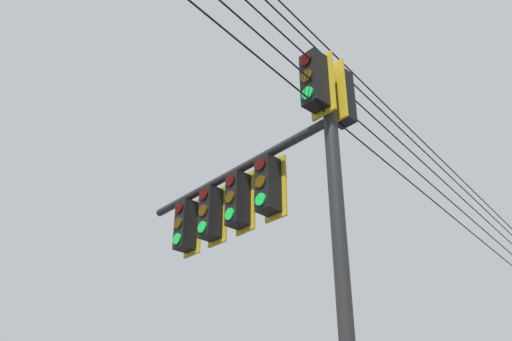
{
  "coord_description": "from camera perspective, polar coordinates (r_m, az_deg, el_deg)",
  "views": [
    {
      "loc": [
        7.73,
        -0.26,
        1.51
      ],
      "look_at": [
        -0.14,
        -1.57,
        5.89
      ],
      "focal_mm": 39.97,
      "sensor_mm": 36.0,
      "label": 1
    }
  ],
  "objects": [
    {
      "name": "signal_mast_assembly",
      "position": [
        8.54,
        1.84,
        -3.05
      ],
      "size": [
        3.18,
        3.86,
        7.14
      ],
      "color": "black",
      "rests_on": "ground"
    },
    {
      "name": "overhead_wire_span",
      "position": [
        7.92,
        2.55,
        13.36
      ],
      "size": [
        23.15,
        12.35,
        2.12
      ],
      "color": "black"
    }
  ]
}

